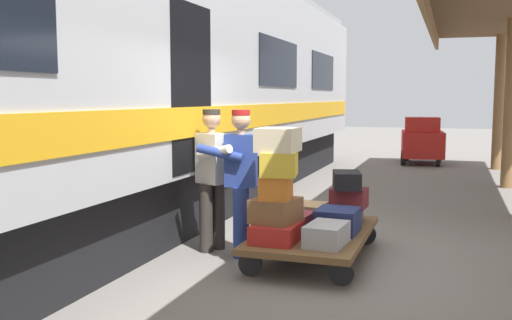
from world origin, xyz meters
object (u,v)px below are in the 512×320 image
(baggage_tug, at_px, (422,141))
(suitcase_cream_canvas, at_px, (278,140))
(train_car, at_px, (85,80))
(suitcase_red_plastic, at_px, (277,232))
(suitcase_burgundy_valise, at_px, (292,221))
(suitcase_orange_carryall, at_px, (276,187))
(luggage_cart, at_px, (314,235))
(suitcase_maroon_trunk, at_px, (349,198))
(suitcase_tan_vintage, at_px, (304,211))
(suitcase_gray_aluminum, at_px, (327,234))
(porter_by_door, at_px, (213,175))
(suitcase_black_hardshell, at_px, (347,180))
(suitcase_yellow_case, at_px, (279,164))
(suitcase_slate_roller, at_px, (346,215))
(porter_in_overalls, at_px, (239,177))
(suitcase_navy_fabric, at_px, (337,221))
(suitcase_brown_leather, at_px, (276,210))

(baggage_tug, bearing_deg, suitcase_cream_canvas, 85.11)
(train_car, xyz_separation_m, suitcase_red_plastic, (-2.73, 0.57, -1.64))
(train_car, relative_size, suitcase_burgundy_valise, 36.52)
(suitcase_burgundy_valise, height_order, suitcase_orange_carryall, suitcase_orange_carryall)
(luggage_cart, xyz_separation_m, suitcase_maroon_trunk, (-0.29, -0.61, 0.34))
(suitcase_tan_vintage, xyz_separation_m, suitcase_gray_aluminum, (-0.53, 1.17, 0.01))
(porter_by_door, bearing_deg, suitcase_black_hardshell, -156.91)
(train_car, distance_m, suitcase_cream_canvas, 2.88)
(suitcase_burgundy_valise, height_order, suitcase_yellow_case, suitcase_yellow_case)
(suitcase_tan_vintage, relative_size, suitcase_orange_carryall, 1.30)
(suitcase_gray_aluminum, xyz_separation_m, suitcase_slate_roller, (0.00, -1.17, -0.02))
(suitcase_slate_roller, distance_m, suitcase_maroon_trunk, 0.21)
(suitcase_orange_carryall, relative_size, porter_in_overalls, 0.23)
(suitcase_navy_fabric, relative_size, suitcase_cream_canvas, 1.16)
(luggage_cart, relative_size, suitcase_navy_fabric, 4.35)
(suitcase_black_hardshell, bearing_deg, suitcase_cream_canvas, 66.32)
(suitcase_maroon_trunk, height_order, suitcase_orange_carryall, suitcase_orange_carryall)
(suitcase_brown_leather, distance_m, suitcase_orange_carryall, 0.26)
(porter_in_overalls, bearing_deg, baggage_tug, -98.33)
(suitcase_red_plastic, height_order, suitcase_slate_roller, suitcase_red_plastic)
(suitcase_gray_aluminum, xyz_separation_m, porter_in_overalls, (1.12, -0.44, 0.49))
(suitcase_gray_aluminum, distance_m, suitcase_navy_fabric, 0.58)
(suitcase_black_hardshell, bearing_deg, suitcase_yellow_case, 67.07)
(suitcase_brown_leather, distance_m, porter_in_overalls, 0.75)
(suitcase_burgundy_valise, xyz_separation_m, suitcase_red_plastic, (0.00, 0.58, 0.01))
(suitcase_gray_aluminum, relative_size, suitcase_orange_carryall, 1.36)
(luggage_cart, relative_size, porter_by_door, 1.25)
(suitcase_red_plastic, height_order, suitcase_yellow_case, suitcase_yellow_case)
(luggage_cart, xyz_separation_m, suitcase_burgundy_valise, (0.27, 0.00, 0.14))
(suitcase_tan_vintage, relative_size, suitcase_maroon_trunk, 1.25)
(suitcase_red_plastic, bearing_deg, train_car, -11.75)
(luggage_cart, height_order, suitcase_brown_leather, suitcase_brown_leather)
(luggage_cart, height_order, porter_by_door, porter_by_door)
(train_car, bearing_deg, suitcase_slate_roller, -169.60)
(luggage_cart, relative_size, suitcase_slate_roller, 4.00)
(suitcase_red_plastic, bearing_deg, baggage_tug, -94.95)
(luggage_cart, relative_size, suitcase_orange_carryall, 5.34)
(suitcase_burgundy_valise, bearing_deg, suitcase_gray_aluminum, 132.46)
(suitcase_tan_vintage, bearing_deg, porter_by_door, 33.06)
(suitcase_red_plastic, xyz_separation_m, suitcase_brown_leather, (0.02, -0.03, 0.23))
(suitcase_brown_leather, bearing_deg, suitcase_yellow_case, 140.24)
(suitcase_red_plastic, bearing_deg, suitcase_burgundy_valise, -90.00)
(suitcase_gray_aluminum, height_order, porter_by_door, porter_by_door)
(train_car, distance_m, suitcase_red_plastic, 3.24)
(suitcase_maroon_trunk, xyz_separation_m, suitcase_orange_carryall, (0.57, 1.20, 0.28))
(porter_in_overalls, bearing_deg, train_car, -3.44)
(suitcase_gray_aluminum, bearing_deg, suitcase_tan_vintage, -65.41)
(suitcase_maroon_trunk, distance_m, porter_in_overalls, 1.41)
(suitcase_navy_fabric, bearing_deg, suitcase_black_hardshell, -89.64)
(suitcase_maroon_trunk, bearing_deg, suitcase_brown_leather, 63.42)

